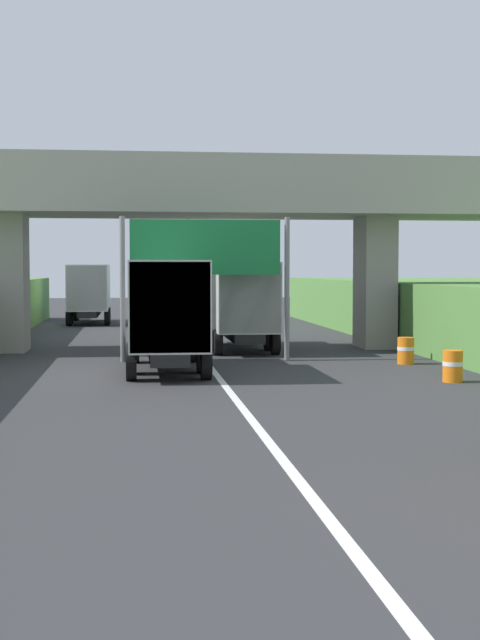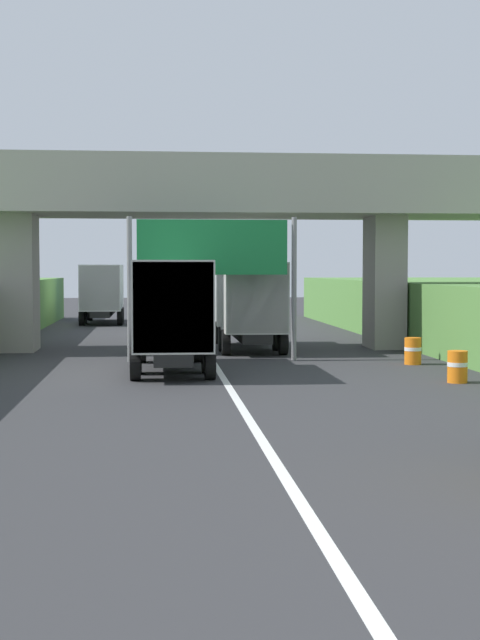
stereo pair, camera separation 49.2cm
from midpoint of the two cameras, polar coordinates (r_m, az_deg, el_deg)
lane_centre_stripe at (r=29.73m, az=-1.01°, el=-2.95°), size 0.20×93.44×0.01m
overpass_bridge at (r=36.31m, az=-1.81°, el=7.03°), size 40.00×4.80×7.50m
overhead_highway_sign at (r=31.56m, az=-1.28°, el=4.04°), size 5.88×0.18×5.00m
truck_white at (r=36.04m, az=0.91°, el=1.20°), size 2.44×7.30×3.44m
truck_silver at (r=28.43m, az=-3.82°, el=0.66°), size 2.44×7.30×3.44m
truck_blue at (r=54.48m, az=-8.30°, el=1.84°), size 2.44×7.30×3.44m
car_green at (r=52.37m, az=-4.79°, el=0.63°), size 1.86×4.10×1.72m
construction_barrel_3 at (r=26.39m, az=13.94°, el=-2.83°), size 0.57×0.57×0.90m
construction_barrel_4 at (r=31.11m, az=11.19°, el=-1.90°), size 0.57×0.57×0.90m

